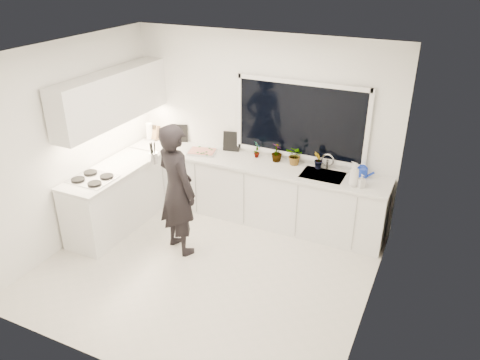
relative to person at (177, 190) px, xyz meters
The scene contains 25 objects.
floor 1.09m from the person, 25.95° to the right, with size 4.00×3.50×0.02m, color beige.
wall_back 1.66m from the person, 70.25° to the left, with size 4.00×0.02×2.70m, color white.
wall_left 1.56m from the person, 169.92° to the right, with size 0.02×3.50×2.70m, color white.
wall_right 2.60m from the person, ahead, with size 0.02×3.50×2.70m, color white.
ceiling 1.91m from the person, 25.95° to the right, with size 4.00×3.50×0.02m, color white.
window 1.97m from the person, 52.13° to the left, with size 1.80×0.02×1.00m, color black.
base_cabinets_back 1.38m from the person, 65.64° to the left, with size 3.92×0.58×0.88m, color white.
base_cabinets_left 1.22m from the person, behind, with size 0.58×1.60×0.88m, color white.
countertop_back 1.30m from the person, 65.46° to the left, with size 3.94×0.62×0.04m, color silver.
countertop_left 1.14m from the person, behind, with size 0.62×1.60×0.04m, color silver.
upper_cabinets 1.63m from the person, 160.71° to the left, with size 0.34×2.10×0.70m, color white.
sink 1.98m from the person, 36.81° to the left, with size 0.58×0.42×0.14m, color silver.
faucet 2.11m from the person, 41.16° to the left, with size 0.03×0.03×0.22m, color silver.
stovetop 1.18m from the person, 167.20° to the right, with size 0.56×0.48×0.03m, color black.
person is the anchor object (origin of this frame).
pizza_tray 1.19m from the person, 103.51° to the left, with size 0.42×0.31×0.03m, color silver.
pizza 1.19m from the person, 103.51° to the left, with size 0.38×0.27×0.01m, color #B12D17.
watering_can 2.48m from the person, 32.95° to the left, with size 0.14×0.14×0.13m, color #1331B6.
paper_towel_roll 1.85m from the person, 135.53° to the left, with size 0.11×0.11×0.26m, color white.
knife_block 1.82m from the person, 133.01° to the left, with size 0.13×0.10×0.22m, color olive.
utensil_crock 0.91m from the person, 143.35° to the left, with size 0.13×0.13×0.16m, color silver.
picture_frame_large 1.65m from the person, 119.60° to the left, with size 0.22×0.02×0.28m, color black.
picture_frame_small 1.44m from the person, 86.82° to the left, with size 0.25×0.02×0.30m, color black.
herb_plants 1.72m from the person, 52.01° to the left, with size 1.08×0.28×0.28m.
soap_bottles 2.31m from the person, 26.82° to the left, with size 0.24×0.17×0.32m.
Camera 1 is at (2.48, -4.22, 3.66)m, focal length 35.00 mm.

